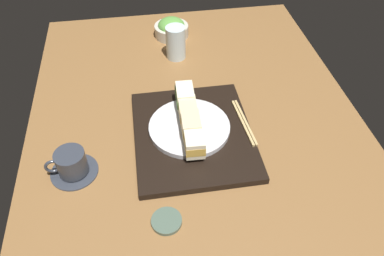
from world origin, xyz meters
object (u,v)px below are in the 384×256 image
salad_bowl (171,28)px  small_sauce_dish (167,221)px  chopsticks_pair (244,122)px  coffee_cup (71,164)px  sandwich_inner_near (191,126)px  sandwich_farmost (185,97)px  sandwich_nearmost (194,142)px  sandwich_inner_far (188,111)px  drinking_glass (176,43)px  sandwich_plate (189,127)px

salad_bowl → small_sauce_dish: bearing=172.4°
chopsticks_pair → coffee_cup: (-9.16, 48.48, 0.96)cm
sandwich_inner_near → sandwich_farmost: (12.19, -0.11, 0.16)cm
sandwich_inner_near → chopsticks_pair: sandwich_inner_near is taller
sandwich_nearmost → salad_bowl: bearing=-1.2°
sandwich_inner_far → drinking_glass: size_ratio=0.70×
sandwich_plate → sandwich_nearmost: 9.76cm
sandwich_plate → coffee_cup: size_ratio=1.79×
sandwich_inner_near → chopsticks_pair: size_ratio=0.44×
sandwich_inner_far → drinking_glass: (36.56, -1.15, -0.37)cm
small_sauce_dish → chopsticks_pair: bearing=-42.8°
sandwich_inner_near → drinking_glass: size_ratio=0.71×
chopsticks_pair → drinking_glass: size_ratio=1.61×
sandwich_farmost → salad_bowl: size_ratio=0.66×
sandwich_plate → small_sauce_dish: 29.73cm
chopsticks_pair → coffee_cup: coffee_cup is taller
sandwich_nearmost → drinking_glass: size_ratio=0.68×
coffee_cup → chopsticks_pair: bearing=-79.3°
sandwich_inner_near → drinking_glass: bearing=-1.6°
sandwich_inner_near → salad_bowl: 57.43cm
sandwich_plate → sandwich_farmost: 9.89cm
sandwich_farmost → chopsticks_pair: bearing=-119.8°
sandwich_nearmost → drinking_glass: bearing=-1.5°
small_sauce_dish → sandwich_inner_near: bearing=-21.3°
salad_bowl → chopsticks_pair: size_ratio=0.68×
chopsticks_pair → small_sauce_dish: bearing=137.2°
coffee_cup → sandwich_farmost: bearing=-60.5°
sandwich_nearmost → chopsticks_pair: bearing=-60.8°
sandwich_farmost → salad_bowl: bearing=-1.5°
chopsticks_pair → small_sauce_dish: chopsticks_pair is taller
sandwich_inner_near → coffee_cup: 33.04cm
sandwich_nearmost → drinking_glass: drinking_glass is taller
sandwich_plate → salad_bowl: bearing=-1.3°
sandwich_inner_near → salad_bowl: sandwich_inner_near is taller
sandwich_nearmost → sandwich_inner_far: sandwich_inner_far is taller
sandwich_farmost → small_sauce_dish: 38.89cm
sandwich_farmost → drinking_glass: size_ratio=0.72×
sandwich_farmost → salad_bowl: 45.28cm
coffee_cup → sandwich_nearmost: bearing=-89.9°
sandwich_plate → sandwich_inner_far: (3.05, -0.03, 3.53)cm
drinking_glass → coffee_cup: bearing=145.5°
drinking_glass → sandwich_plate: bearing=178.3°
chopsticks_pair → drinking_glass: 42.55cm
salad_bowl → chopsticks_pair: bearing=-164.7°
coffee_cup → drinking_glass: (48.83, -33.52, 2.59)cm
coffee_cup → salad_bowl: bearing=-27.9°
salad_bowl → coffee_cup: coffee_cup is taller
sandwich_farmost → drinking_glass: 30.49cm
sandwich_inner_far → sandwich_farmost: bearing=-0.5°
coffee_cup → drinking_glass: bearing=-34.5°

